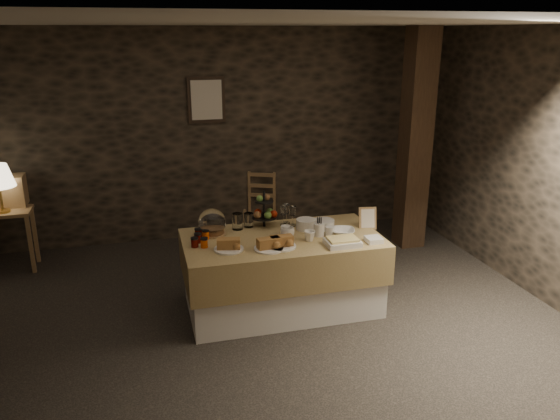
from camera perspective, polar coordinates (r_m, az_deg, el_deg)
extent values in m
cube|color=black|center=(5.00, -1.31, -12.29)|extent=(5.50, 5.00, 0.01)
cube|color=black|center=(6.88, -6.33, 7.72)|extent=(5.50, 0.02, 2.60)
cube|color=black|center=(2.32, 13.58, -14.57)|extent=(5.50, 0.02, 2.60)
cube|color=black|center=(5.76, 26.31, 3.88)|extent=(0.02, 5.00, 2.60)
cube|color=beige|center=(4.31, -1.57, 19.02)|extent=(5.50, 5.00, 0.01)
cube|color=silver|center=(5.20, 0.23, -6.79)|extent=(1.76, 0.90, 0.68)
cube|color=brown|center=(5.12, 0.23, -4.82)|extent=(1.83, 0.97, 0.37)
cube|color=olive|center=(6.53, -24.61, -3.33)|extent=(0.04, 0.04, 0.65)
cube|color=olive|center=(6.81, -24.22, -2.41)|extent=(0.04, 0.04, 0.65)
cylinder|color=#AA8034|center=(6.56, -26.97, -0.10)|extent=(0.15, 0.15, 0.02)
cylinder|color=#AA8034|center=(6.52, -27.13, 0.99)|extent=(0.03, 0.03, 0.28)
cube|color=olive|center=(6.73, -26.79, 1.78)|extent=(0.42, 0.26, 0.34)
cube|color=olive|center=(7.03, -2.11, -1.18)|extent=(0.50, 0.49, 0.05)
cube|color=olive|center=(7.05, -2.43, 2.54)|extent=(0.35, 0.17, 0.36)
cube|color=black|center=(6.69, 13.96, 6.99)|extent=(0.30, 0.30, 2.60)
cube|color=black|center=(6.77, -7.71, 11.35)|extent=(0.45, 0.03, 0.55)
cube|color=beige|center=(6.74, -7.68, 11.33)|extent=(0.37, 0.01, 0.47)
cylinder|color=silver|center=(5.24, 2.74, -1.50)|extent=(0.19, 0.19, 0.10)
cylinder|color=silver|center=(5.28, 4.62, -1.47)|extent=(0.20, 0.20, 0.08)
cylinder|color=silver|center=(5.08, 4.11, -2.05)|extent=(0.10, 0.10, 0.12)
imported|color=silver|center=(5.01, 0.77, -2.40)|extent=(0.17, 0.17, 0.10)
imported|color=silver|center=(4.96, 3.10, -2.72)|extent=(0.11, 0.11, 0.10)
cylinder|color=silver|center=(5.08, 0.60, -2.17)|extent=(0.09, 0.09, 0.09)
cylinder|color=silver|center=(5.09, 5.23, -2.22)|extent=(0.08, 0.08, 0.09)
imported|color=silver|center=(5.15, 6.60, -2.27)|extent=(0.27, 0.27, 0.05)
cylinder|color=olive|center=(5.17, -7.06, -2.45)|extent=(0.26, 0.26, 0.01)
cylinder|color=#562E19|center=(5.15, -7.08, -2.03)|extent=(0.22, 0.22, 0.07)
sphere|color=white|center=(5.13, -7.11, -1.26)|extent=(0.26, 0.26, 0.26)
cylinder|color=black|center=(5.28, -1.68, 0.16)|extent=(0.03, 0.03, 0.36)
cylinder|color=black|center=(5.31, -1.67, -0.71)|extent=(0.25, 0.25, 0.01)
cylinder|color=black|center=(5.26, -1.69, 0.93)|extent=(0.18, 0.18, 0.01)
sphere|color=#517B2F|center=(5.34, -1.09, -0.20)|extent=(0.07, 0.07, 0.07)
sphere|color=maroon|center=(5.33, -2.33, -0.26)|extent=(0.07, 0.07, 0.07)
sphere|color=#517B2F|center=(5.24, -1.29, -0.55)|extent=(0.07, 0.07, 0.07)
sphere|color=brown|center=(5.25, -2.38, -0.53)|extent=(0.07, 0.07, 0.07)
sphere|color=maroon|center=(5.28, -0.67, -0.42)|extent=(0.07, 0.07, 0.07)
cylinder|color=silver|center=(4.78, -5.38, -4.09)|extent=(0.26, 0.26, 0.01)
cube|color=brown|center=(4.76, -5.39, -3.50)|extent=(0.21, 0.13, 0.09)
cylinder|color=silver|center=(4.78, -1.19, -4.05)|extent=(0.26, 0.26, 0.01)
cube|color=brown|center=(4.76, -1.19, -3.47)|extent=(0.21, 0.11, 0.09)
cylinder|color=silver|center=(4.83, 0.15, -3.80)|extent=(0.26, 0.26, 0.01)
cube|color=brown|center=(4.81, 0.15, -3.22)|extent=(0.20, 0.09, 0.09)
cylinder|color=#4F0903|center=(4.97, -8.58, -2.98)|extent=(0.06, 0.06, 0.07)
cylinder|color=#D74A06|center=(4.85, -7.93, -3.48)|extent=(0.06, 0.06, 0.07)
cylinder|color=#4F0903|center=(4.87, -8.91, -3.43)|extent=(0.06, 0.06, 0.07)
cylinder|color=#D74A06|center=(5.04, -7.77, -2.62)|extent=(0.06, 0.06, 0.07)
cylinder|color=#4F0903|center=(5.09, -8.53, -2.45)|extent=(0.06, 0.06, 0.07)
cube|color=silver|center=(4.89, 6.55, -3.41)|extent=(0.30, 0.22, 0.05)
cube|color=#E4C877|center=(4.88, 6.56, -3.03)|extent=(0.26, 0.18, 0.02)
cube|color=silver|center=(5.01, 9.77, -3.07)|extent=(0.14, 0.14, 0.04)
cube|color=olive|center=(5.35, 9.14, -0.87)|extent=(0.18, 0.10, 0.22)
cylinder|color=white|center=(5.24, -4.48, -1.19)|extent=(0.10, 0.10, 0.16)
cylinder|color=white|center=(5.30, -3.30, -1.05)|extent=(0.09, 0.09, 0.14)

